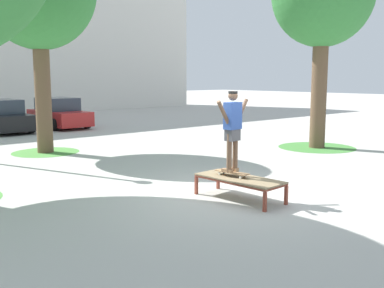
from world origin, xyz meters
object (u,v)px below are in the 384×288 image
(skater, at_px, (233,126))
(car_black, at_px, (1,117))
(car_red, at_px, (59,114))
(skate_box, at_px, (239,180))
(skateboard, at_px, (232,172))

(skater, relative_size, car_black, 0.40)
(car_black, distance_m, car_red, 2.87)
(skater, bearing_deg, car_red, 78.00)
(skate_box, height_order, car_black, car_black)
(car_red, bearing_deg, car_black, -179.35)
(skate_box, height_order, skater, skater)
(skate_box, bearing_deg, skateboard, 93.02)
(car_black, relative_size, car_red, 1.01)
(skate_box, distance_m, skateboard, 0.24)
(skateboard, bearing_deg, skater, 95.79)
(skateboard, distance_m, car_black, 15.26)
(skate_box, relative_size, car_red, 0.46)
(skate_box, relative_size, skateboard, 2.37)
(skate_box, distance_m, car_red, 15.83)
(skate_box, relative_size, car_black, 0.46)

